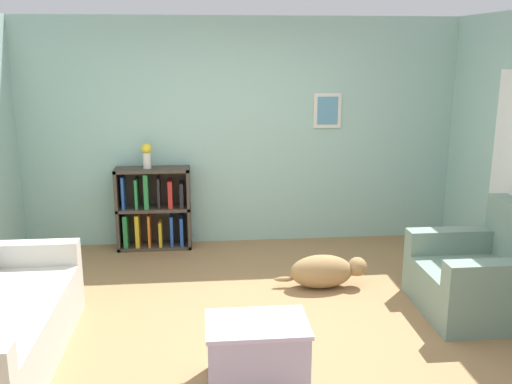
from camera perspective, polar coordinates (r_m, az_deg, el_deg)
The scene contains 7 objects.
ground_plane at distance 4.88m, azimuth 0.46°, elevation -13.22°, with size 14.00×14.00×0.00m, color #997047.
wall_back at distance 6.64m, azimuth -1.51°, elevation 5.97°, with size 5.60×0.13×2.60m.
bookshelf at distance 6.63m, azimuth -10.21°, elevation -1.74°, with size 0.84×0.28×0.94m.
recliner_chair at distance 5.38m, azimuth 21.86°, elevation -7.83°, with size 0.96×1.02×0.93m.
coffee_table at distance 4.03m, azimuth 0.10°, elevation -15.60°, with size 0.69×0.47×0.46m.
dog at distance 5.57m, azimuth 6.89°, elevation -7.85°, with size 0.90×0.29×0.33m.
vase at distance 6.48m, azimuth -10.87°, elevation 3.72°, with size 0.12×0.12×0.28m.
Camera 1 is at (-0.45, -4.31, 2.24)m, focal length 40.00 mm.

